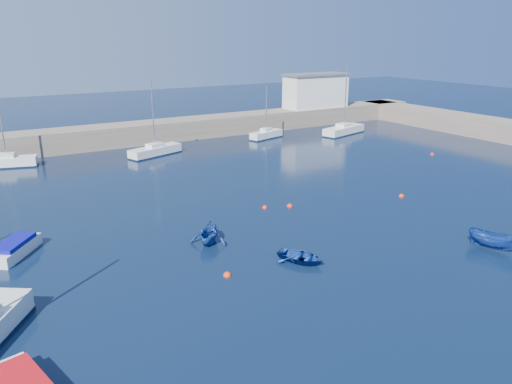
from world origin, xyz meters
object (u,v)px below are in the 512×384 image
sailboat_7 (266,134)px  sailboat_8 (344,130)px  dinghy_right (493,240)px  dinghy_center (301,257)px  motorboat_1 (15,248)px  harbor_office (316,92)px  dinghy_left (209,232)px  sailboat_5 (7,162)px  sailboat_6 (155,151)px

sailboat_7 → sailboat_8: 11.62m
dinghy_right → dinghy_center: bearing=138.2°
motorboat_1 → harbor_office: bearing=69.0°
dinghy_left → sailboat_8: bearing=79.0°
sailboat_5 → dinghy_center: size_ratio=2.60×
sailboat_6 → sailboat_7: size_ratio=1.22×
sailboat_6 → dinghy_center: size_ratio=2.83×
dinghy_center → dinghy_right: (12.13, -4.94, 0.30)m
harbor_office → dinghy_right: 49.82m
dinghy_center → sailboat_7: bearing=34.0°
sailboat_5 → sailboat_6: 15.89m
sailboat_7 → sailboat_8: (11.21, -3.08, 0.04)m
dinghy_left → dinghy_center: bearing=-15.2°
sailboat_5 → dinghy_left: bearing=-145.9°
dinghy_left → dinghy_right: size_ratio=0.93×
sailboat_7 → dinghy_center: (-18.93, -34.35, -0.26)m
harbor_office → sailboat_5: 45.82m
harbor_office → motorboat_1: size_ratio=2.36×
sailboat_5 → sailboat_7: sailboat_5 is taller
dinghy_left → sailboat_6: bearing=119.4°
sailboat_8 → motorboat_1: bearing=98.9°
sailboat_6 → sailboat_7: bearing=-102.8°
harbor_office → sailboat_5: sailboat_5 is taller
sailboat_7 → dinghy_center: sailboat_7 is taller
dinghy_center → dinghy_right: dinghy_right is taller
sailboat_5 → dinghy_left: size_ratio=2.67×
sailboat_7 → dinghy_right: sailboat_7 is taller
dinghy_right → sailboat_7: bearing=60.6°
sailboat_6 → dinghy_center: bearing=156.8°
harbor_office → sailboat_5: bearing=-173.6°
sailboat_8 → dinghy_left: 42.42m
sailboat_7 → sailboat_8: bearing=-121.8°
sailboat_8 → dinghy_center: sailboat_8 is taller
harbor_office → sailboat_8: bearing=-101.2°
dinghy_left → dinghy_right: (15.79, -10.55, -0.17)m
sailboat_7 → dinghy_center: size_ratio=2.32×
harbor_office → motorboat_1: 56.31m
sailboat_6 → dinghy_center: (-2.27, -32.49, -0.26)m
sailboat_8 → sailboat_6: bearing=71.6°
sailboat_7 → dinghy_left: size_ratio=2.38×
sailboat_5 → sailboat_8: (43.48, -4.17, 0.01)m
dinghy_center → motorboat_1: bearing=118.9°
sailboat_6 → sailboat_8: sailboat_8 is taller
motorboat_1 → dinghy_left: bearing=14.5°
motorboat_1 → dinghy_right: bearing=7.3°
harbor_office → motorboat_1: bearing=-147.4°
sailboat_6 → dinghy_left: 27.52m
motorboat_1 → dinghy_right: (27.43, -15.23, 0.14)m
sailboat_5 → dinghy_left: (9.70, -29.83, 0.18)m
sailboat_6 → sailboat_8: size_ratio=0.88×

